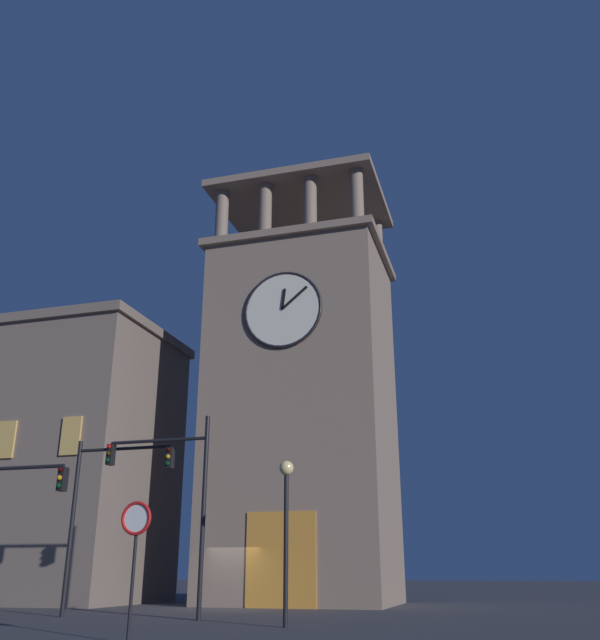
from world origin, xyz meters
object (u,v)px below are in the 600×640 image
(clocktower, at_px, (303,408))
(no_horn_sign, at_px, (136,530))
(street_lamp, at_px, (286,507))
(traffic_signal_near, at_px, (104,495))
(traffic_signal_far, at_px, (174,486))

(clocktower, xyz_separation_m, no_horn_sign, (-1.31, 18.76, -7.11))
(street_lamp, bearing_deg, traffic_signal_near, -17.12)
(clocktower, height_order, traffic_signal_near, clocktower)
(traffic_signal_near, height_order, traffic_signal_far, traffic_signal_far)
(traffic_signal_near, relative_size, street_lamp, 1.31)
(clocktower, xyz_separation_m, traffic_signal_far, (1.45, 11.40, -5.21))
(traffic_signal_far, bearing_deg, no_horn_sign, 110.56)
(no_horn_sign, bearing_deg, street_lamp, -111.01)
(traffic_signal_near, height_order, street_lamp, traffic_signal_near)
(traffic_signal_far, bearing_deg, street_lamp, 156.38)
(traffic_signal_far, height_order, street_lamp, traffic_signal_far)
(street_lamp, xyz_separation_m, no_horn_sign, (2.02, 5.27, -0.90))
(traffic_signal_near, bearing_deg, traffic_signal_far, 174.63)
(traffic_signal_near, relative_size, traffic_signal_far, 0.91)
(clocktower, height_order, street_lamp, clocktower)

